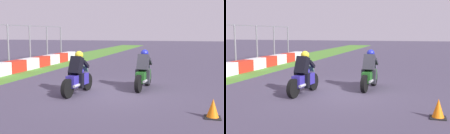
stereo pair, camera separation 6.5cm
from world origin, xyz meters
TOP-DOWN VIEW (x-y plane):
  - ground_plane at (0.00, 0.00)m, footprint 120.00×120.00m
  - rider_lane_a at (0.93, -1.08)m, footprint 2.04×0.56m
  - rider_lane_b at (-0.57, 0.99)m, footprint 2.04×0.57m
  - traffic_cone at (-2.30, -3.39)m, footprint 0.40×0.40m

SIDE VIEW (x-z plane):
  - ground_plane at x=0.00m, z-range 0.00..0.00m
  - traffic_cone at x=-2.30m, z-range -0.02..0.48m
  - rider_lane_a at x=0.93m, z-range -0.13..1.38m
  - rider_lane_b at x=-0.57m, z-range -0.13..1.38m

